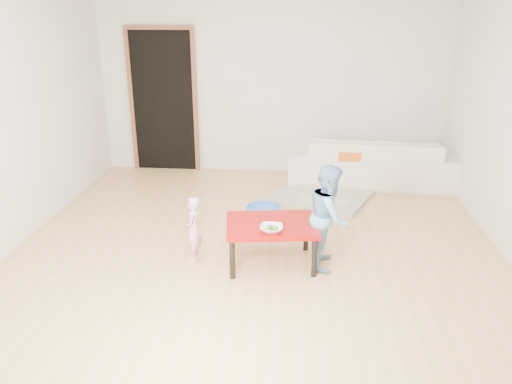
# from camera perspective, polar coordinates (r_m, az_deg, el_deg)

# --- Properties ---
(floor) EXTENTS (5.00, 5.00, 0.01)m
(floor) POSITION_cam_1_polar(r_m,az_deg,el_deg) (5.33, 0.18, -5.80)
(floor) COLOR tan
(floor) RESTS_ON ground
(back_wall) EXTENTS (5.00, 0.02, 2.60)m
(back_wall) POSITION_cam_1_polar(r_m,az_deg,el_deg) (7.35, 1.81, 12.18)
(back_wall) COLOR beige
(back_wall) RESTS_ON floor
(left_wall) EXTENTS (0.02, 5.00, 2.60)m
(left_wall) POSITION_cam_1_polar(r_m,az_deg,el_deg) (5.67, -26.12, 7.63)
(left_wall) COLOR beige
(left_wall) RESTS_ON floor
(doorway) EXTENTS (1.02, 0.08, 2.11)m
(doorway) POSITION_cam_1_polar(r_m,az_deg,el_deg) (7.63, -10.50, 10.07)
(doorway) COLOR brown
(doorway) RESTS_ON back_wall
(sofa) EXTENTS (2.34, 1.04, 0.67)m
(sofa) POSITION_cam_1_polar(r_m,az_deg,el_deg) (7.19, 13.12, 3.57)
(sofa) COLOR silver
(sofa) RESTS_ON floor
(cushion) EXTENTS (0.47, 0.42, 0.12)m
(cushion) POSITION_cam_1_polar(r_m,az_deg,el_deg) (6.88, 11.08, 4.39)
(cushion) COLOR orange
(cushion) RESTS_ON sofa
(red_table) EXTENTS (0.93, 0.74, 0.43)m
(red_table) POSITION_cam_1_polar(r_m,az_deg,el_deg) (4.83, 1.76, -5.90)
(red_table) COLOR #8D0907
(red_table) RESTS_ON floor
(bowl) EXTENTS (0.21, 0.21, 0.05)m
(bowl) POSITION_cam_1_polar(r_m,az_deg,el_deg) (4.57, 1.78, -4.20)
(bowl) COLOR white
(bowl) RESTS_ON red_table
(broccoli) EXTENTS (0.12, 0.12, 0.06)m
(broccoli) POSITION_cam_1_polar(r_m,az_deg,el_deg) (4.57, 1.78, -4.17)
(broccoli) COLOR #2D5919
(broccoli) RESTS_ON red_table
(child_pink) EXTENTS (0.16, 0.24, 0.65)m
(child_pink) POSITION_cam_1_polar(r_m,az_deg,el_deg) (4.90, -7.21, -4.23)
(child_pink) COLOR #D05F89
(child_pink) RESTS_ON floor
(child_blue) EXTENTS (0.44, 0.53, 1.00)m
(child_blue) POSITION_cam_1_polar(r_m,az_deg,el_deg) (4.76, 8.37, -2.76)
(child_blue) COLOR #5AA1D1
(child_blue) RESTS_ON floor
(basin) EXTENTS (0.42, 0.42, 0.13)m
(basin) POSITION_cam_1_polar(r_m,az_deg,el_deg) (5.93, 0.83, -2.30)
(basin) COLOR #3373C1
(basin) RESTS_ON floor
(blanket) EXTENTS (1.45, 1.35, 0.06)m
(blanket) POSITION_cam_1_polar(r_m,az_deg,el_deg) (6.60, 7.49, -0.39)
(blanket) COLOR #BBB8A5
(blanket) RESTS_ON floor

